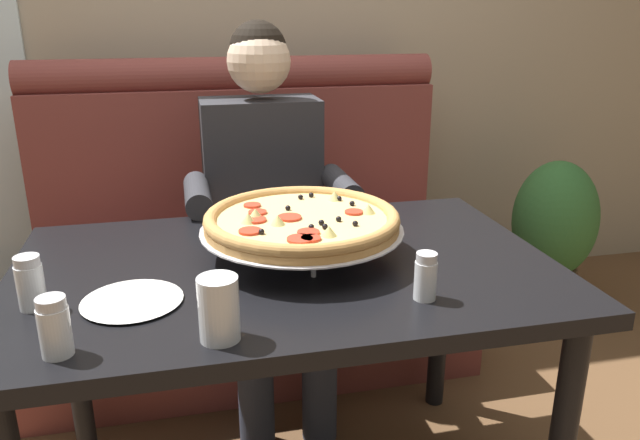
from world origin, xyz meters
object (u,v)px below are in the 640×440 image
(shaker_parmesan, at_px, (425,280))
(potted_plant, at_px, (553,231))
(plate_near_left, at_px, (132,298))
(shaker_pepper_flakes, at_px, (31,286))
(pizza, at_px, (302,221))
(diner_main, at_px, (266,196))
(shaker_oregano, at_px, (55,331))
(drinking_glass, at_px, (219,313))
(dining_table, at_px, (286,296))
(booth_bench, at_px, (248,254))

(shaker_parmesan, height_order, potted_plant, shaker_parmesan)
(shaker_parmesan, xyz_separation_m, plate_near_left, (-0.60, 0.12, -0.03))
(shaker_pepper_flakes, bearing_deg, pizza, 14.41)
(diner_main, xyz_separation_m, shaker_parmesan, (0.21, -0.87, 0.06))
(shaker_oregano, relative_size, drinking_glass, 0.90)
(dining_table, xyz_separation_m, potted_plant, (1.34, 0.87, -0.25))
(pizza, distance_m, shaker_parmesan, 0.36)
(shaker_parmesan, distance_m, shaker_oregano, 0.72)
(booth_bench, bearing_deg, plate_near_left, -108.97)
(shaker_parmesan, xyz_separation_m, shaker_pepper_flakes, (-0.80, 0.14, 0.00))
(shaker_parmesan, distance_m, plate_near_left, 0.62)
(shaker_oregano, height_order, potted_plant, shaker_oregano)
(shaker_pepper_flakes, distance_m, drinking_glass, 0.42)
(pizza, xyz_separation_m, shaker_pepper_flakes, (-0.59, -0.15, -0.04))
(dining_table, distance_m, shaker_pepper_flakes, 0.57)
(diner_main, xyz_separation_m, plate_near_left, (-0.39, -0.75, 0.02))
(pizza, relative_size, shaker_parmesan, 4.81)
(plate_near_left, bearing_deg, pizza, 23.63)
(booth_bench, relative_size, shaker_parmesan, 15.56)
(plate_near_left, bearing_deg, booth_bench, 71.03)
(booth_bench, relative_size, dining_table, 1.25)
(potted_plant, bearing_deg, plate_near_left, -149.17)
(diner_main, bearing_deg, pizza, -89.37)
(drinking_glass, bearing_deg, potted_plant, 38.32)
(pizza, relative_size, potted_plant, 0.71)
(shaker_parmesan, relative_size, potted_plant, 0.15)
(pizza, relative_size, shaker_pepper_flakes, 4.39)
(shaker_oregano, bearing_deg, plate_near_left, 57.58)
(shaker_pepper_flakes, xyz_separation_m, potted_plant, (1.88, 0.98, -0.38))
(shaker_parmesan, height_order, shaker_oregano, shaker_oregano)
(diner_main, bearing_deg, shaker_parmesan, -76.35)
(potted_plant, bearing_deg, drinking_glass, -141.68)
(drinking_glass, bearing_deg, pizza, 57.96)
(shaker_oregano, xyz_separation_m, potted_plant, (1.80, 1.19, -0.38))
(booth_bench, bearing_deg, shaker_oregano, -111.21)
(shaker_parmesan, relative_size, drinking_glass, 0.84)
(booth_bench, height_order, pizza, booth_bench)
(shaker_oregano, distance_m, shaker_pepper_flakes, 0.22)
(shaker_pepper_flakes, relative_size, drinking_glass, 0.92)
(booth_bench, xyz_separation_m, plate_near_left, (-0.35, -1.02, 0.33))
(diner_main, height_order, shaker_parmesan, diner_main)
(booth_bench, distance_m, plate_near_left, 1.13)
(shaker_pepper_flakes, bearing_deg, shaker_parmesan, -10.06)
(pizza, xyz_separation_m, shaker_oregano, (-0.51, -0.36, -0.04))
(shaker_pepper_flakes, bearing_deg, dining_table, 11.76)
(booth_bench, distance_m, shaker_parmesan, 1.22)
(diner_main, xyz_separation_m, shaker_pepper_flakes, (-0.59, -0.73, 0.06))
(dining_table, bearing_deg, plate_near_left, -158.85)
(booth_bench, xyz_separation_m, shaker_parmesan, (0.25, -1.14, 0.37))
(pizza, relative_size, plate_near_left, 2.37)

